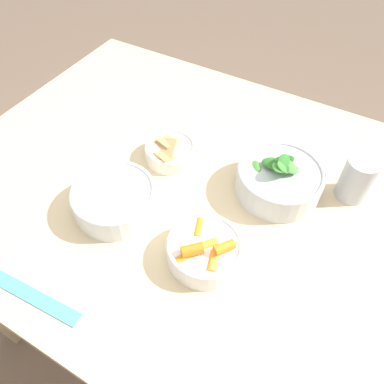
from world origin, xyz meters
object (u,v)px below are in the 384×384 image
(bowl_carrots, at_px, (205,250))
(bowl_beans_hotdog, at_px, (115,200))
(bowl_greens, at_px, (279,179))
(cup, at_px, (357,179))
(bowl_cookies, at_px, (171,151))
(ruler, at_px, (20,289))

(bowl_carrots, distance_m, bowl_beans_hotdog, 0.24)
(bowl_greens, relative_size, cup, 1.81)
(bowl_cookies, height_order, ruler, bowl_cookies)
(bowl_cookies, bearing_deg, cup, -166.30)
(bowl_greens, bearing_deg, cup, -154.30)
(bowl_beans_hotdog, height_order, cup, cup)
(bowl_carrots, relative_size, ruler, 0.55)
(bowl_carrots, distance_m, bowl_cookies, 0.30)
(ruler, relative_size, cup, 2.58)
(bowl_beans_hotdog, bearing_deg, cup, -145.83)
(bowl_carrots, xyz_separation_m, cup, (-0.22, -0.32, 0.03))
(bowl_beans_hotdog, relative_size, ruler, 0.66)
(bowl_carrots, height_order, bowl_beans_hotdog, bowl_carrots)
(bowl_beans_hotdog, bearing_deg, bowl_greens, -141.99)
(bowl_beans_hotdog, distance_m, ruler, 0.26)
(bowl_carrots, xyz_separation_m, ruler, (0.28, 0.24, -0.03))
(bowl_beans_hotdog, distance_m, cup, 0.54)
(bowl_beans_hotdog, height_order, bowl_cookies, bowl_beans_hotdog)
(bowl_carrots, distance_m, ruler, 0.37)
(bowl_greens, relative_size, ruler, 0.70)
(bowl_beans_hotdog, bearing_deg, bowl_carrots, 176.84)
(bowl_greens, xyz_separation_m, cup, (-0.15, -0.07, 0.02))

